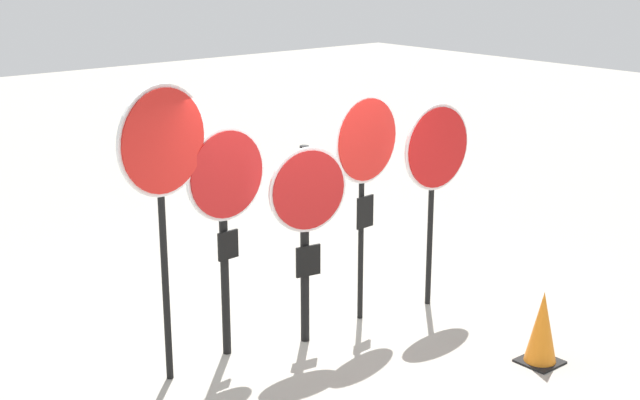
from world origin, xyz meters
name	(u,v)px	position (x,y,z in m)	size (l,w,h in m)	color
ground_plane	(306,336)	(0.00, 0.00, 0.00)	(40.00, 40.00, 0.00)	gray
stop_sign_0	(163,162)	(-1.49, 0.03, 2.00)	(0.94, 0.22, 2.66)	black
stop_sign_1	(226,198)	(-0.82, 0.13, 1.55)	(0.86, 0.16, 2.20)	black
stop_sign_2	(307,211)	(-0.08, -0.13, 1.35)	(0.81, 0.20, 1.96)	black
stop_sign_3	(366,155)	(0.72, -0.06, 1.75)	(0.88, 0.14, 2.35)	black
stop_sign_4	(436,159)	(1.55, -0.25, 1.62)	(0.90, 0.12, 2.20)	black
traffic_cone_0	(542,328)	(1.30, -1.86, 0.35)	(0.36, 0.36, 0.71)	black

